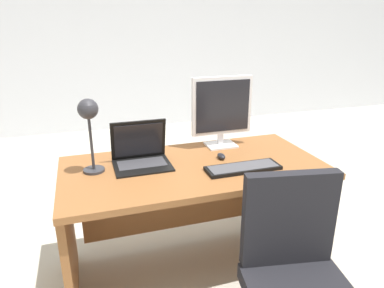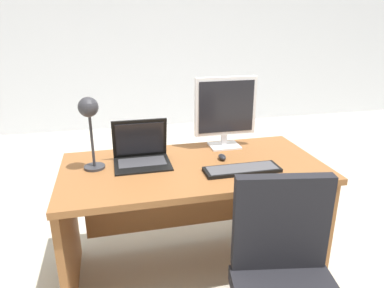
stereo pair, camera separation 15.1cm
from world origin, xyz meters
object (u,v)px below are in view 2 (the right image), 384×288
(laptop, at_px, (141,149))
(mouse, at_px, (222,157))
(desk, at_px, (192,194))
(keyboard, at_px, (242,169))
(desk_lamp, at_px, (89,117))
(monitor, at_px, (226,109))

(laptop, distance_m, mouse, 0.50)
(desk, relative_size, mouse, 19.86)
(keyboard, xyz_separation_m, desk_lamp, (-0.82, 0.22, 0.30))
(keyboard, relative_size, mouse, 5.62)
(monitor, bearing_deg, laptop, -167.40)
(mouse, height_order, desk_lamp, desk_lamp)
(keyboard, bearing_deg, monitor, 85.62)
(desk, bearing_deg, monitor, 37.55)
(mouse, relative_size, desk_lamp, 0.18)
(monitor, distance_m, laptop, 0.62)
(keyboard, distance_m, desk_lamp, 0.90)
(desk_lamp, bearing_deg, mouse, -1.65)
(laptop, height_order, keyboard, laptop)
(monitor, bearing_deg, desk, -142.45)
(monitor, height_order, keyboard, monitor)
(mouse, distance_m, desk_lamp, 0.82)
(laptop, xyz_separation_m, keyboard, (0.54, -0.29, -0.07))
(monitor, height_order, mouse, monitor)
(laptop, height_order, desk_lamp, desk_lamp)
(desk, height_order, keyboard, keyboard)
(keyboard, xyz_separation_m, mouse, (-0.06, 0.19, 0.01))
(laptop, relative_size, desk_lamp, 0.77)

